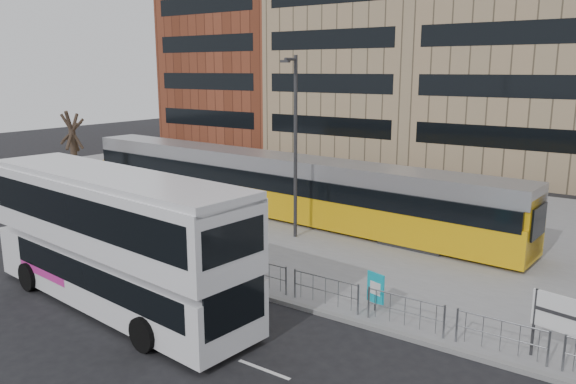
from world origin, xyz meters
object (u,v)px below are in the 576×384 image
Objects in this scene: tram at (270,184)px; traffic_light_west at (169,210)px; double_decker_bus at (114,236)px; station_sign at (564,318)px; lamp_post_west at (295,141)px; ad_panel at (376,289)px; bare_tree at (70,109)px; pedestrian at (173,226)px.

tram is 8.37m from traffic_light_west.
tram is (-3.17, 13.44, -0.74)m from double_decker_bus.
double_decker_bus reaches higher than station_sign.
lamp_post_west is (3.86, -3.15, 3.08)m from tram.
ad_panel is (-5.94, 0.35, -0.63)m from station_sign.
station_sign is 0.27× the size of bare_tree.
double_decker_bus is 6.97m from pedestrian.
bare_tree is (-18.15, 10.89, 3.11)m from double_decker_bus.
ad_panel is 0.44× the size of traffic_light_west.
double_decker_bus is 21.39m from bare_tree.
tram is at bearing 108.70° from double_decker_bus.
traffic_light_west is (0.49, -8.35, 0.24)m from tram.
bare_tree is (-14.80, 4.98, 4.69)m from pedestrian.
pedestrian is 0.20× the size of lamp_post_west.
pedestrian is 1.51m from traffic_light_west.
station_sign reaches higher than pedestrian.
tram is 19.36m from station_sign.
tram is 14.33× the size of station_sign.
traffic_light_west is (-16.56, 0.82, 0.55)m from station_sign.
tram is at bearing 156.79° from ad_panel.
lamp_post_west is (4.04, 4.38, 3.91)m from pedestrian.
station_sign is at bearing 22.53° from double_decker_bus.
pedestrian is at bearing 141.08° from traffic_light_west.
double_decker_bus is at bearing -134.61° from ad_panel.
pedestrian is at bearing -132.67° from lamp_post_west.
pedestrian is 7.13m from lamp_post_west.
traffic_light_west is at bearing -82.98° from tram.
tram is 15.68m from bare_tree.
lamp_post_west reaches higher than traffic_light_west.
double_decker_bus is at bearing -161.98° from pedestrian.
bare_tree reaches higher than ad_panel.
pedestrian is (-3.35, 5.90, -1.58)m from double_decker_bus.
lamp_post_west is 18.87m from bare_tree.
ad_panel is at bearing -34.78° from tram.
tram is at bearing 163.08° from station_sign.
lamp_post_west is (0.69, 10.29, 2.33)m from double_decker_bus.
bare_tree is (-26.09, 6.27, 4.79)m from ad_panel.
double_decker_bus reaches higher than ad_panel.
ad_panel is 27.26m from bare_tree.
double_decker_bus is 5.77m from traffic_light_west.
station_sign is 0.23× the size of lamp_post_west.
tram is at bearing -12.89° from pedestrian.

